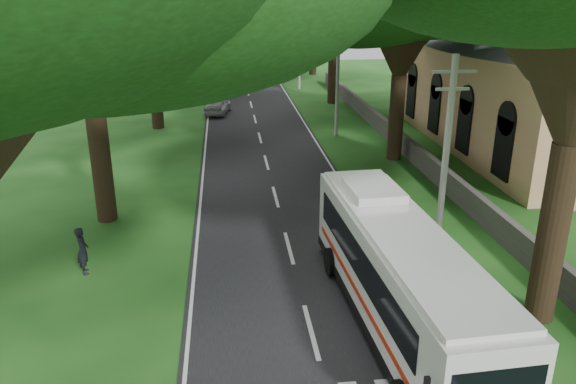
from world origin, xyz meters
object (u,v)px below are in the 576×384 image
pole_far (300,48)px  distant_car_c (264,64)px  pole_near (445,161)px  distant_car_b (218,70)px  pedestrian (83,250)px  church (541,73)px  distant_car_a (217,105)px  pole_mid (338,78)px  coach_bus (399,274)px

pole_far → distant_car_c: bearing=100.2°
pole_near → distant_car_b: size_ratio=2.01×
pedestrian → distant_car_b: bearing=-23.1°
church → pole_far: (-12.36, 24.45, -0.73)m
distant_car_c → pedestrian: size_ratio=2.38×
church → distant_car_a: size_ratio=5.60×
distant_car_c → church: bearing=97.3°
church → pedestrian: (-25.74, -14.73, -3.99)m
church → pole_near: size_ratio=3.00×
pole_mid → pole_far: bearing=90.0°
pole_near → pole_far: 40.00m
pedestrian → distant_car_a: bearing=-27.5°
pole_mid → distant_car_c: pole_mid is taller
pole_near → pedestrian: pole_near is taller
pole_far → pedestrian: pole_far is taller
church → distant_car_c: bearing=111.0°
distant_car_a → distant_car_c: 27.02m
pole_near → distant_car_b: bearing=99.6°
pole_near → pedestrian: size_ratio=4.34×
distant_car_b → pedestrian: size_ratio=2.16×
church → pedestrian: 29.93m
church → distant_car_c: (-15.03, 39.23, -4.24)m
distant_car_c → pole_far: bearing=86.5°
pole_far → distant_car_b: size_ratio=2.01×
distant_car_b → distant_car_c: size_ratio=0.91×
pole_near → pole_far: same height
distant_car_c → pedestrian: bearing=65.1°
distant_car_b → distant_car_c: (5.83, 4.26, -0.02)m
church → distant_car_a: 24.85m
church → coach_bus: (-15.17, -19.51, -3.06)m
church → distant_car_b: (-20.86, 34.97, -4.22)m
distant_car_a → distant_car_b: size_ratio=1.08×
pole_mid → distant_car_c: bearing=94.4°
church → pole_mid: size_ratio=3.00×
pole_mid → church: bearing=-19.8°
pole_mid → pedestrian: 23.62m
pole_near → distant_car_b: (-8.50, 50.51, -3.49)m
distant_car_a → pedestrian: size_ratio=2.32×
pole_mid → distant_car_b: 31.87m
pole_near → coach_bus: size_ratio=0.68×
coach_bus → distant_car_b: coach_bus is taller
pedestrian → distant_car_c: bearing=-28.7°
pole_mid → pole_far: (0.00, 20.00, 0.00)m
pole_near → distant_car_b: 51.34m
church → coach_bus: size_ratio=2.04×
coach_bus → distant_car_c: 58.75m
church → pole_mid: bearing=160.2°
pole_mid → pole_far: 20.00m
pole_far → distant_car_a: size_ratio=1.87×
church → pole_far: 27.41m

